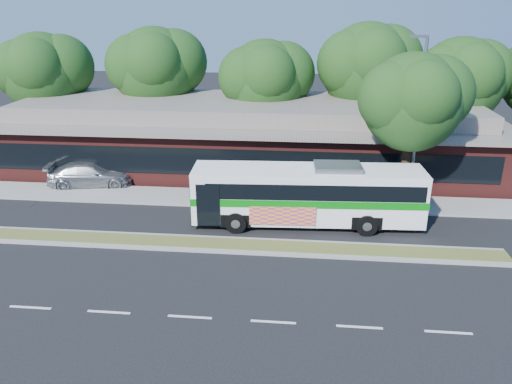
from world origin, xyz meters
TOP-DOWN VIEW (x-y plane):
  - ground at (0.00, 0.00)m, footprint 120.00×120.00m
  - median_strip at (0.00, 0.60)m, footprint 26.00×1.10m
  - sidewalk at (0.00, 6.40)m, footprint 44.00×2.60m
  - plaza_building at (0.00, 12.99)m, footprint 33.20×11.20m
  - lamp_post at (9.56, 6.00)m, footprint 0.93×0.18m
  - tree_bg_a at (-14.58, 15.14)m, footprint 6.47×5.80m
  - tree_bg_b at (-6.57, 16.14)m, footprint 6.69×6.00m
  - tree_bg_c at (1.40, 15.13)m, footprint 6.24×5.60m
  - tree_bg_d at (8.45, 16.15)m, footprint 6.91×6.20m
  - tree_bg_e at (14.42, 15.14)m, footprint 6.47×5.80m
  - transit_bus at (4.17, 3.47)m, footprint 11.49×3.08m
  - sedan at (-9.00, 7.80)m, footprint 5.34×2.92m
  - sidewalk_tree at (9.63, 6.32)m, footprint 5.63×5.05m

SIDE VIEW (x-z plane):
  - ground at x=0.00m, z-range 0.00..0.00m
  - sidewalk at x=0.00m, z-range 0.00..0.12m
  - median_strip at x=0.00m, z-range 0.00..0.15m
  - sedan at x=-9.00m, z-range 0.00..1.47m
  - transit_bus at x=4.17m, z-range 0.18..3.37m
  - plaza_building at x=0.00m, z-range -0.10..4.35m
  - lamp_post at x=9.56m, z-range 0.37..9.44m
  - tree_bg_c at x=1.40m, z-range 1.46..9.72m
  - tree_bg_e at x=14.42m, z-range 1.49..10.00m
  - tree_bg_a at x=-14.58m, z-range 1.55..10.18m
  - sidewalk_tree at x=9.63m, z-range 1.74..10.03m
  - tree_bg_b at x=-6.57m, z-range 1.64..10.64m
  - tree_bg_d at x=8.45m, z-range 1.73..11.10m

